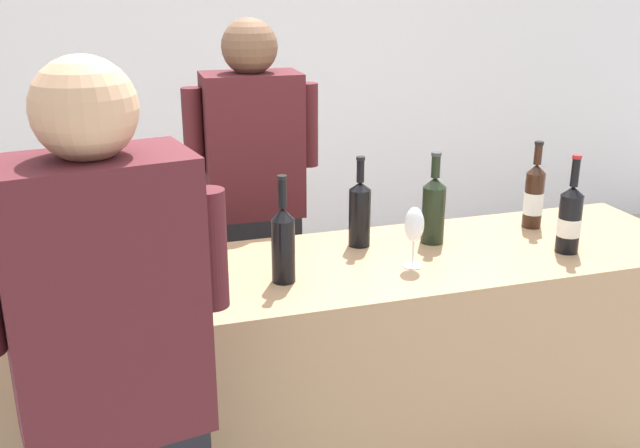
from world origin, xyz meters
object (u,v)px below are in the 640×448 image
at_px(wine_bottle_8, 360,212).
at_px(wine_bottle_3, 570,219).
at_px(wine_bottle_1, 87,252).
at_px(wine_bottle_2, 113,274).
at_px(wine_bottle_5, 157,246).
at_px(wine_glass, 414,227).
at_px(person_server, 255,234).
at_px(wine_bottle_7, 140,241).
at_px(wine_bottle_0, 534,196).
at_px(wine_bottle_6, 283,242).
at_px(person_guest, 119,440).
at_px(ice_bucket, 29,292).
at_px(wine_bottle_4, 434,208).

bearing_deg(wine_bottle_8, wine_bottle_3, -22.34).
bearing_deg(wine_bottle_1, wine_bottle_3, -5.72).
height_order(wine_bottle_1, wine_bottle_8, wine_bottle_1).
relative_size(wine_bottle_2, wine_bottle_3, 0.89).
bearing_deg(wine_bottle_5, wine_bottle_3, -5.88).
relative_size(wine_glass, person_server, 0.12).
distance_m(wine_glass, person_server, 0.88).
bearing_deg(wine_bottle_3, wine_bottle_7, 170.56).
height_order(wine_bottle_0, wine_bottle_6, wine_bottle_6).
height_order(wine_bottle_1, person_guest, person_guest).
relative_size(wine_bottle_6, person_guest, 0.20).
height_order(wine_glass, person_guest, person_guest).
bearing_deg(person_server, wine_bottle_5, -124.29).
height_order(wine_bottle_0, person_guest, person_guest).
relative_size(wine_bottle_0, wine_bottle_6, 0.97).
distance_m(wine_bottle_3, wine_bottle_5, 1.39).
xyz_separation_m(wine_bottle_1, wine_bottle_5, (0.21, -0.02, 0.00)).
bearing_deg(person_guest, wine_bottle_0, 25.73).
bearing_deg(wine_bottle_6, wine_bottle_3, -2.46).
bearing_deg(wine_glass, ice_bucket, -176.22).
relative_size(wine_bottle_3, ice_bucket, 1.64).
xyz_separation_m(wine_bottle_2, wine_glass, (0.96, 0.06, 0.02)).
relative_size(wine_bottle_8, ice_bucket, 1.54).
distance_m(wine_bottle_1, person_server, 0.94).
bearing_deg(wine_bottle_3, wine_bottle_5, 174.12).
xyz_separation_m(wine_bottle_8, person_server, (-0.27, 0.52, -0.23)).
xyz_separation_m(wine_bottle_5, wine_bottle_7, (-0.04, 0.10, -0.01)).
height_order(person_server, person_guest, person_guest).
bearing_deg(ice_bucket, wine_bottle_3, 1.44).
distance_m(wine_bottle_7, person_server, 0.78).
distance_m(wine_bottle_4, wine_bottle_8, 0.27).
distance_m(wine_bottle_8, person_server, 0.63).
bearing_deg(person_guest, ice_bucket, 114.12).
distance_m(wine_bottle_6, wine_glass, 0.44).
distance_m(wine_bottle_4, ice_bucket, 1.37).
relative_size(wine_bottle_3, wine_bottle_4, 1.04).
relative_size(wine_bottle_1, wine_bottle_5, 0.96).
bearing_deg(wine_bottle_1, person_server, 44.31).
distance_m(wine_bottle_2, wine_bottle_8, 0.91).
bearing_deg(person_server, wine_bottle_1, -135.69).
bearing_deg(wine_bottle_0, wine_bottle_6, -167.80).
relative_size(wine_bottle_2, ice_bucket, 1.46).
distance_m(wine_bottle_2, wine_bottle_6, 0.52).
height_order(wine_bottle_2, wine_bottle_6, wine_bottle_6).
height_order(wine_bottle_7, ice_bucket, wine_bottle_7).
xyz_separation_m(wine_bottle_1, person_server, (0.65, 0.64, -0.23)).
bearing_deg(wine_glass, wine_bottle_0, 21.31).
height_order(wine_bottle_1, person_server, person_server).
distance_m(wine_bottle_6, person_guest, 0.80).
bearing_deg(wine_bottle_8, wine_bottle_1, -172.82).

